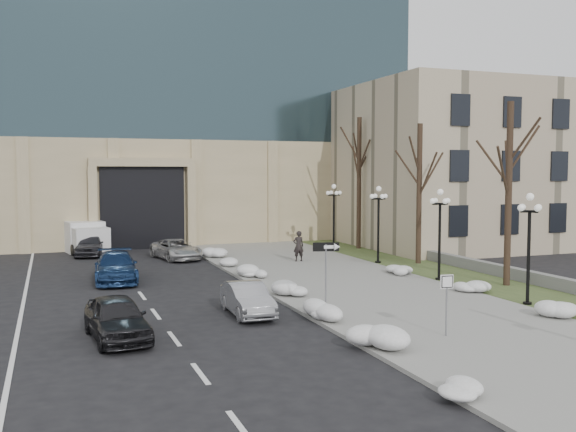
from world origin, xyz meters
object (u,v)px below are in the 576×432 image
at_px(lamppost_a, 529,234).
at_px(lamppost_d, 334,208).
at_px(box_truck, 81,236).
at_px(lamppost_b, 440,222).
at_px(keep_sign, 447,292).
at_px(car_c, 116,267).
at_px(one_way_sign, 330,255).
at_px(car_d, 176,249).
at_px(lamppost_c, 378,214).
at_px(car_e, 91,245).
at_px(car_b, 247,299).
at_px(pedestrian, 298,246).
at_px(car_a, 117,318).

distance_m(lamppost_a, lamppost_d, 19.50).
distance_m(box_truck, lamppost_b, 25.95).
bearing_deg(keep_sign, car_c, 126.06).
bearing_deg(one_way_sign, car_d, 112.02).
bearing_deg(box_truck, keep_sign, -81.64).
bearing_deg(lamppost_a, lamppost_c, 90.00).
distance_m(car_c, car_e, 10.95).
relative_size(lamppost_a, lamppost_d, 1.00).
bearing_deg(car_c, car_b, -63.21).
relative_size(car_c, car_d, 1.11).
distance_m(pedestrian, lamppost_d, 6.44).
bearing_deg(lamppost_c, car_a, -143.22).
relative_size(car_e, lamppost_c, 0.91).
bearing_deg(box_truck, car_a, -100.97).
relative_size(pedestrian, box_truck, 0.26).
bearing_deg(car_b, one_way_sign, -21.04).
bearing_deg(keep_sign, car_a, 164.93).
bearing_deg(lamppost_b, lamppost_c, 90.00).
relative_size(box_truck, lamppost_d, 1.50).
bearing_deg(car_e, lamppost_c, -21.32).
height_order(car_c, one_way_sign, one_way_sign).
relative_size(one_way_sign, lamppost_c, 0.61).
xyz_separation_m(pedestrian, lamppost_a, (4.34, -15.19, 2.02)).
relative_size(car_d, keep_sign, 2.12).
xyz_separation_m(lamppost_a, lamppost_c, (0.00, 13.00, 0.00)).
height_order(pedestrian, lamppost_d, lamppost_d).
bearing_deg(car_b, box_truck, 103.47).
relative_size(car_a, keep_sign, 1.96).
xyz_separation_m(car_e, lamppost_c, (16.12, -10.27, 2.34)).
distance_m(car_e, one_way_sign, 23.31).
bearing_deg(car_c, car_e, 97.23).
distance_m(car_e, box_truck, 3.14).
height_order(one_way_sign, lamppost_c, lamppost_c).
xyz_separation_m(car_a, car_d, (5.54, 18.95, -0.09)).
bearing_deg(car_e, lamppost_b, -34.95).
bearing_deg(car_e, lamppost_d, -1.98).
bearing_deg(pedestrian, box_truck, -41.33).
relative_size(pedestrian, keep_sign, 0.85).
height_order(box_truck, lamppost_a, lamppost_a).
height_order(keep_sign, lamppost_a, lamppost_a).
bearing_deg(one_way_sign, pedestrian, 87.31).
xyz_separation_m(car_d, keep_sign, (4.85, -22.80, 0.97)).
distance_m(car_a, lamppost_b, 17.79).
distance_m(lamppost_b, lamppost_c, 6.50).
xyz_separation_m(pedestrian, lamppost_d, (4.34, 4.31, 2.02)).
bearing_deg(car_b, car_e, 104.00).
distance_m(one_way_sign, lamppost_a, 8.56).
xyz_separation_m(car_c, car_d, (4.45, 7.20, -0.10)).
relative_size(box_truck, lamppost_c, 1.50).
height_order(pedestrian, one_way_sign, one_way_sign).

